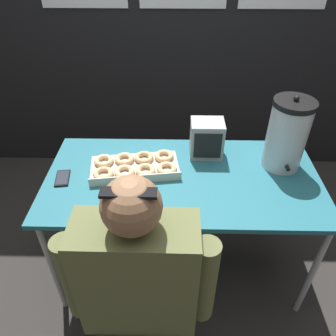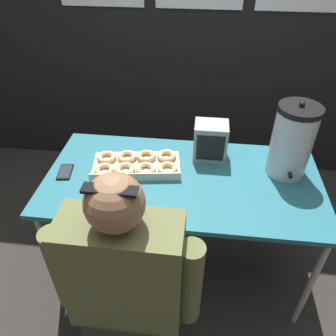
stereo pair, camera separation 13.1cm
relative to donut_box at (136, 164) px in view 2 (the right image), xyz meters
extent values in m
plane|color=#2D2B28|center=(0.27, -0.06, -0.77)|extent=(12.00, 12.00, 0.00)
cube|color=black|center=(0.27, 1.16, 0.45)|extent=(6.00, 0.10, 2.44)
cube|color=#236675|center=(0.27, -0.06, -0.04)|extent=(1.48, 0.74, 0.03)
cylinder|color=#ADADB2|center=(-0.43, -0.38, -0.41)|extent=(0.03, 0.03, 0.72)
cylinder|color=#ADADB2|center=(0.96, -0.38, -0.41)|extent=(0.03, 0.03, 0.72)
cylinder|color=#ADADB2|center=(-0.43, 0.26, -0.41)|extent=(0.03, 0.03, 0.72)
cylinder|color=#ADADB2|center=(0.96, 0.26, -0.41)|extent=(0.03, 0.03, 0.72)
cube|color=beige|center=(0.00, 0.00, -0.01)|extent=(0.52, 0.32, 0.02)
cube|color=beige|center=(0.02, -0.12, 0.01)|extent=(0.48, 0.08, 0.04)
torus|color=#DCAE7B|center=(-0.16, -0.08, 0.01)|extent=(0.14, 0.14, 0.03)
torus|color=#E8BA87|center=(-0.05, -0.06, 0.01)|extent=(0.13, 0.13, 0.03)
torus|color=#E2B481|center=(0.06, -0.05, 0.01)|extent=(0.12, 0.12, 0.03)
torus|color=#E0B27F|center=(0.18, -0.03, 0.01)|extent=(0.15, 0.15, 0.03)
torus|color=#E3B582|center=(-0.18, 0.03, 0.01)|extent=(0.15, 0.15, 0.03)
torus|color=#E3B582|center=(-0.06, 0.05, 0.01)|extent=(0.15, 0.15, 0.03)
torus|color=tan|center=(0.05, 0.07, 0.01)|extent=(0.15, 0.15, 0.03)
torus|color=#DEB07D|center=(0.16, 0.09, 0.01)|extent=(0.15, 0.15, 0.03)
cylinder|color=silver|center=(0.82, 0.06, 0.16)|extent=(0.21, 0.21, 0.37)
cylinder|color=black|center=(0.82, 0.06, 0.36)|extent=(0.22, 0.22, 0.03)
sphere|color=black|center=(0.82, 0.06, 0.39)|extent=(0.03, 0.03, 0.03)
cylinder|color=black|center=(0.82, -0.05, 0.04)|extent=(0.02, 0.05, 0.02)
cube|color=black|center=(-0.38, -0.09, -0.02)|extent=(0.09, 0.14, 0.01)
cube|color=#2D333D|center=(-0.38, -0.09, -0.01)|extent=(0.08, 0.12, 0.00)
cube|color=#9E9E9E|center=(0.40, 0.16, 0.09)|extent=(0.19, 0.15, 0.22)
cube|color=black|center=(0.40, 0.08, 0.09)|extent=(0.15, 0.01, 0.16)
cube|color=#33332D|center=(0.08, -0.66, -0.55)|extent=(0.38, 0.26, 0.45)
cube|color=#60663D|center=(0.08, -0.66, -0.04)|extent=(0.47, 0.21, 0.57)
sphere|color=#8E6647|center=(0.08, -0.66, 0.35)|extent=(0.21, 0.21, 0.21)
cube|color=black|center=(0.08, -0.69, 0.43)|extent=(0.18, 0.05, 0.01)
cylinder|color=#60663D|center=(0.34, -0.66, -0.07)|extent=(0.10, 0.10, 0.45)
cylinder|color=#60663D|center=(-0.19, -0.66, -0.07)|extent=(0.10, 0.10, 0.45)
camera|label=1|loc=(0.21, -1.43, 1.10)|focal=35.00mm
camera|label=2|loc=(0.35, -1.42, 1.10)|focal=35.00mm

